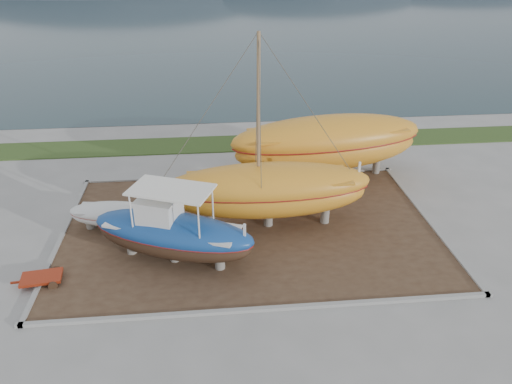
{
  "coord_description": "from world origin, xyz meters",
  "views": [
    {
      "loc": [
        -1.77,
        -17.14,
        12.95
      ],
      "look_at": [
        0.31,
        4.0,
        2.06
      ],
      "focal_mm": 35.0,
      "sensor_mm": 36.0,
      "label": 1
    }
  ],
  "objects_px": {
    "blue_caique": "(172,226)",
    "orange_bare_hull": "(327,149)",
    "red_trailer": "(42,280)",
    "orange_sailboat": "(269,137)",
    "white_dinghy": "(114,217)"
  },
  "relations": [
    {
      "from": "blue_caique",
      "to": "orange_sailboat",
      "type": "xyz_separation_m",
      "value": [
        4.51,
        2.62,
        2.91
      ]
    },
    {
      "from": "blue_caique",
      "to": "orange_bare_hull",
      "type": "height_order",
      "value": "orange_bare_hull"
    },
    {
      "from": "white_dinghy",
      "to": "orange_sailboat",
      "type": "bearing_deg",
      "value": 5.04
    },
    {
      "from": "blue_caique",
      "to": "orange_bare_hull",
      "type": "xyz_separation_m",
      "value": [
        8.55,
        7.68,
        0.09
      ]
    },
    {
      "from": "orange_sailboat",
      "to": "orange_bare_hull",
      "type": "relative_size",
      "value": 0.87
    },
    {
      "from": "white_dinghy",
      "to": "red_trailer",
      "type": "xyz_separation_m",
      "value": [
        -2.42,
        -4.11,
        -0.54
      ]
    },
    {
      "from": "white_dinghy",
      "to": "orange_sailboat",
      "type": "height_order",
      "value": "orange_sailboat"
    },
    {
      "from": "orange_bare_hull",
      "to": "red_trailer",
      "type": "bearing_deg",
      "value": -156.33
    },
    {
      "from": "blue_caique",
      "to": "white_dinghy",
      "type": "height_order",
      "value": "blue_caique"
    },
    {
      "from": "orange_sailboat",
      "to": "red_trailer",
      "type": "xyz_separation_m",
      "value": [
        -9.99,
        -3.69,
        -4.59
      ]
    },
    {
      "from": "blue_caique",
      "to": "white_dinghy",
      "type": "bearing_deg",
      "value": 156.82
    },
    {
      "from": "orange_sailboat",
      "to": "blue_caique",
      "type": "bearing_deg",
      "value": -150.03
    },
    {
      "from": "white_dinghy",
      "to": "orange_sailboat",
      "type": "relative_size",
      "value": 0.43
    },
    {
      "from": "orange_sailboat",
      "to": "red_trailer",
      "type": "height_order",
      "value": "orange_sailboat"
    },
    {
      "from": "blue_caique",
      "to": "red_trailer",
      "type": "distance_m",
      "value": 5.82
    }
  ]
}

